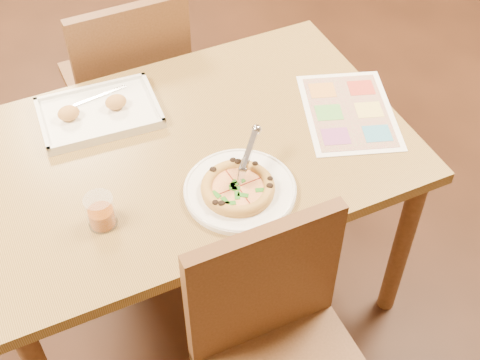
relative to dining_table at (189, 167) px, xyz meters
name	(u,v)px	position (x,y,z in m)	size (l,w,h in m)	color
dining_table	(189,167)	(0.00, 0.00, 0.00)	(1.30, 0.85, 0.72)	olive
chair_near	(278,337)	(0.00, -0.60, -0.07)	(0.42, 0.42, 0.47)	brown
chair_far	(129,74)	(0.00, 0.60, -0.07)	(0.42, 0.42, 0.47)	brown
plate	(240,190)	(0.06, -0.23, 0.09)	(0.31, 0.31, 0.02)	white
pizza	(238,188)	(0.06, -0.24, 0.11)	(0.21, 0.21, 0.03)	gold
pizza_cutter	(247,156)	(0.11, -0.19, 0.17)	(0.12, 0.13, 0.09)	silver
appetizer_tray	(98,113)	(-0.20, 0.24, 0.10)	(0.38, 0.27, 0.06)	white
glass_tumbler	(101,213)	(-0.31, -0.18, 0.13)	(0.08, 0.08, 0.10)	#8D3D0A
menu	(349,112)	(0.51, -0.07, 0.09)	(0.27, 0.38, 0.01)	white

